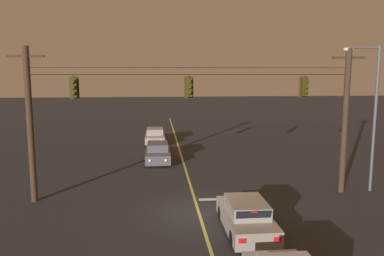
{
  "coord_description": "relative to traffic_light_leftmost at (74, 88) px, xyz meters",
  "views": [
    {
      "loc": [
        -1.94,
        -17.03,
        6.55
      ],
      "look_at": [
        0.0,
        3.36,
        3.57
      ],
      "focal_mm": 35.15,
      "sensor_mm": 36.0,
      "label": 1
    }
  ],
  "objects": [
    {
      "name": "ground_plane",
      "position": [
        6.06,
        -2.34,
        -5.84
      ],
      "size": [
        180.0,
        180.0,
        0.0
      ],
      "primitive_type": "plane",
      "color": "#28282B"
    },
    {
      "name": "lane_centre_stripe",
      "position": [
        6.06,
        6.02,
        -5.84
      ],
      "size": [
        0.14,
        60.0,
        0.01
      ],
      "primitive_type": "cube",
      "color": "#D1C64C",
      "rests_on": "ground"
    },
    {
      "name": "stop_bar_paint",
      "position": [
        7.96,
        -0.58,
        -5.84
      ],
      "size": [
        3.4,
        0.36,
        0.01
      ],
      "primitive_type": "cube",
      "color": "silver",
      "rests_on": "ground"
    },
    {
      "name": "signal_span_assembly",
      "position": [
        6.06,
        0.02,
        -1.74
      ],
      "size": [
        18.37,
        0.32,
        7.89
      ],
      "color": "#38281C",
      "rests_on": "ground"
    },
    {
      "name": "traffic_light_leftmost",
      "position": [
        0.0,
        0.0,
        0.0
      ],
      "size": [
        0.48,
        0.41,
        1.22
      ],
      "color": "black"
    },
    {
      "name": "traffic_light_left_inner",
      "position": [
        5.81,
        0.0,
        0.0
      ],
      "size": [
        0.48,
        0.41,
        1.22
      ],
      "color": "black"
    },
    {
      "name": "traffic_light_centre",
      "position": [
        11.98,
        0.0,
        0.0
      ],
      "size": [
        0.48,
        0.41,
        1.22
      ],
      "color": "black"
    },
    {
      "name": "car_waiting_near_lane",
      "position": [
        7.77,
        -4.75,
        -5.19
      ],
      "size": [
        1.8,
        4.33,
        1.39
      ],
      "color": "gray",
      "rests_on": "ground"
    },
    {
      "name": "car_oncoming_lead",
      "position": [
        4.18,
        8.39,
        -5.19
      ],
      "size": [
        1.8,
        4.42,
        1.39
      ],
      "color": "#4C4C51",
      "rests_on": "ground"
    },
    {
      "name": "car_oncoming_trailing",
      "position": [
        3.96,
        16.05,
        -5.19
      ],
      "size": [
        1.8,
        4.42,
        1.39
      ],
      "color": "gray",
      "rests_on": "ground"
    },
    {
      "name": "street_lamp_corner",
      "position": [
        15.76,
        0.05,
        -1.01
      ],
      "size": [
        2.11,
        0.3,
        8.04
      ],
      "color": "#4C4F54",
      "rests_on": "ground"
    }
  ]
}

